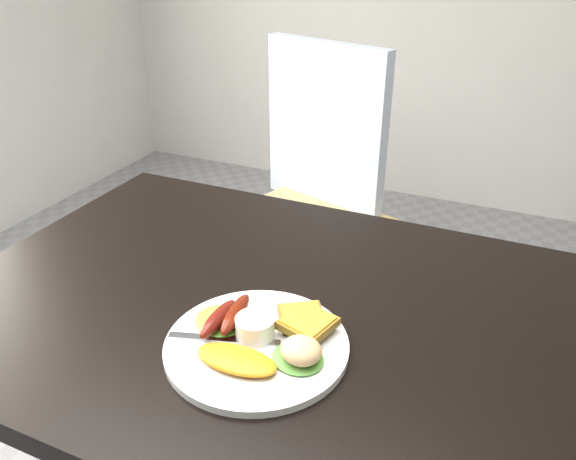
{
  "coord_description": "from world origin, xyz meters",
  "views": [
    {
      "loc": [
        0.34,
        -0.73,
        1.33
      ],
      "look_at": [
        0.01,
        -0.01,
        0.9
      ],
      "focal_mm": 35.0,
      "sensor_mm": 36.0,
      "label": 1
    }
  ],
  "objects": [
    {
      "name": "dining_chair",
      "position": [
        -0.3,
        0.79,
        0.45
      ],
      "size": [
        0.61,
        0.61,
        0.06
      ],
      "primitive_type": "cube",
      "rotation": [
        0.0,
        0.0,
        -0.32
      ],
      "color": "tan",
      "rests_on": "ground"
    },
    {
      "name": "fork",
      "position": [
        -0.04,
        -0.14,
        0.76
      ],
      "size": [
        0.17,
        0.07,
        0.0
      ],
      "primitive_type": "cube",
      "rotation": [
        0.0,
        0.0,
        0.3
      ],
      "color": "#ADAFB7",
      "rests_on": "plate"
    },
    {
      "name": "plate",
      "position": [
        0.01,
        -0.13,
        0.76
      ],
      "size": [
        0.29,
        0.29,
        0.01
      ],
      "primitive_type": "cylinder",
      "color": "white",
      "rests_on": "dining_table"
    },
    {
      "name": "dining_table",
      "position": [
        0.0,
        0.0,
        0.73
      ],
      "size": [
        1.2,
        0.8,
        0.04
      ],
      "primitive_type": "cube",
      "color": "black",
      "rests_on": "ground"
    },
    {
      "name": "sausage_a",
      "position": [
        -0.06,
        -0.12,
        0.78
      ],
      "size": [
        0.03,
        0.11,
        0.03
      ],
      "primitive_type": "ellipsoid",
      "rotation": [
        0.0,
        0.0,
        0.0
      ],
      "color": "#5F0D0B",
      "rests_on": "lettuce_left"
    },
    {
      "name": "lettuce_right",
      "position": [
        0.09,
        -0.14,
        0.77
      ],
      "size": [
        0.1,
        0.1,
        0.01
      ],
      "primitive_type": "ellipsoid",
      "rotation": [
        0.0,
        0.0,
        -0.38
      ],
      "color": "#41872F",
      "rests_on": "plate"
    },
    {
      "name": "sausage_b",
      "position": [
        -0.04,
        -0.1,
        0.78
      ],
      "size": [
        0.04,
        0.11,
        0.03
      ],
      "primitive_type": "ellipsoid",
      "rotation": [
        0.0,
        0.0,
        0.13
      ],
      "color": "#5D1D10",
      "rests_on": "lettuce_left"
    },
    {
      "name": "potato_salad",
      "position": [
        0.09,
        -0.14,
        0.79
      ],
      "size": [
        0.08,
        0.08,
        0.03
      ],
      "primitive_type": "ellipsoid",
      "rotation": [
        0.0,
        0.0,
        -0.33
      ],
      "color": "beige",
      "rests_on": "lettuce_right"
    },
    {
      "name": "person",
      "position": [
        -0.38,
        0.86,
        0.8
      ],
      "size": [
        0.6,
        0.43,
        1.59
      ],
      "primitive_type": "imported",
      "rotation": [
        0.0,
        0.0,
        3.22
      ],
      "color": "#274E7C",
      "rests_on": "ground"
    },
    {
      "name": "lettuce_left",
      "position": [
        -0.06,
        -0.1,
        0.77
      ],
      "size": [
        0.12,
        0.11,
        0.01
      ],
      "primitive_type": "ellipsoid",
      "rotation": [
        0.0,
        0.0,
        -0.41
      ],
      "color": "green",
      "rests_on": "plate"
    },
    {
      "name": "ramekin",
      "position": [
        0.0,
        -0.11,
        0.78
      ],
      "size": [
        0.06,
        0.06,
        0.04
      ],
      "primitive_type": "cylinder",
      "rotation": [
        0.0,
        0.0,
        -0.03
      ],
      "color": "white",
      "rests_on": "plate"
    },
    {
      "name": "toast_a",
      "position": [
        0.05,
        -0.05,
        0.77
      ],
      "size": [
        0.1,
        0.1,
        0.01
      ],
      "primitive_type": "cube",
      "rotation": [
        0.0,
        0.0,
        0.56
      ],
      "color": "brown",
      "rests_on": "plate"
    },
    {
      "name": "omelette",
      "position": [
        0.01,
        -0.18,
        0.77
      ],
      "size": [
        0.13,
        0.06,
        0.02
      ],
      "primitive_type": "ellipsoid",
      "rotation": [
        0.0,
        0.0,
        0.01
      ],
      "color": "orange",
      "rests_on": "plate"
    },
    {
      "name": "toast_b",
      "position": [
        0.08,
        -0.07,
        0.78
      ],
      "size": [
        0.09,
        0.09,
        0.01
      ],
      "primitive_type": "cube",
      "rotation": [
        0.0,
        0.0,
        -0.27
      ],
      "color": "#8F5F18",
      "rests_on": "toast_a"
    }
  ]
}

